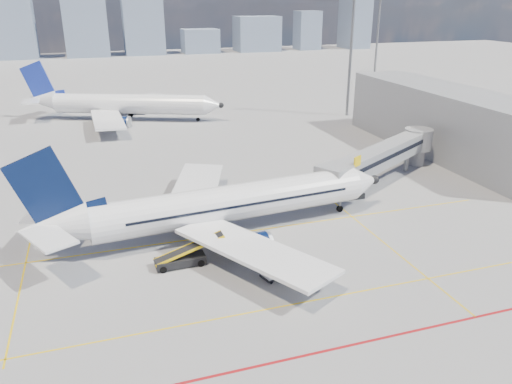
# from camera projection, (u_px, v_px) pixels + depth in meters

# --- Properties ---
(ground) EXTENTS (420.00, 420.00, 0.00)m
(ground) POSITION_uv_depth(u_px,v_px,m) (256.00, 271.00, 45.15)
(ground) COLOR gray
(ground) RESTS_ON ground
(apron_markings) EXTENTS (90.00, 35.12, 0.01)m
(apron_markings) POSITION_uv_depth(u_px,v_px,m) (264.00, 294.00, 41.52)
(apron_markings) COLOR #DFB50B
(apron_markings) RESTS_ON ground
(jet_bridge) EXTENTS (23.55, 15.78, 6.30)m
(jet_bridge) POSITION_uv_depth(u_px,v_px,m) (386.00, 155.00, 65.55)
(jet_bridge) COLOR gray
(jet_bridge) RESTS_ON ground
(terminal_block) EXTENTS (10.00, 42.00, 10.00)m
(terminal_block) POSITION_uv_depth(u_px,v_px,m) (447.00, 122.00, 77.89)
(terminal_block) COLOR gray
(terminal_block) RESTS_ON ground
(floodlight_mast_ne) EXTENTS (3.20, 0.61, 25.45)m
(floodlight_mast_ne) POSITION_uv_depth(u_px,v_px,m) (351.00, 48.00, 99.89)
(floodlight_mast_ne) COLOR slate
(floodlight_mast_ne) RESTS_ON ground
(floodlight_mast_far) EXTENTS (3.20, 0.61, 25.45)m
(floodlight_mast_far) POSITION_uv_depth(u_px,v_px,m) (378.00, 34.00, 138.69)
(floodlight_mast_far) COLOR slate
(floodlight_mast_far) RESTS_ON ground
(distant_skyline) EXTENTS (239.79, 14.83, 30.69)m
(distant_skyline) POSITION_uv_depth(u_px,v_px,m) (70.00, 26.00, 203.76)
(distant_skyline) COLOR slate
(distant_skyline) RESTS_ON ground
(main_aircraft) EXTENTS (38.77, 33.74, 11.32)m
(main_aircraft) POSITION_uv_depth(u_px,v_px,m) (219.00, 205.00, 51.02)
(main_aircraft) COLOR white
(main_aircraft) RESTS_ON ground
(second_aircraft) EXTENTS (38.69, 32.74, 11.82)m
(second_aircraft) POSITION_uv_depth(u_px,v_px,m) (122.00, 104.00, 99.58)
(second_aircraft) COLOR white
(second_aircraft) RESTS_ON ground
(baggage_tug) EXTENTS (2.28, 1.58, 1.48)m
(baggage_tug) POSITION_uv_depth(u_px,v_px,m) (273.00, 266.00, 44.48)
(baggage_tug) COLOR white
(baggage_tug) RESTS_ON ground
(cargo_dolly) EXTENTS (3.46, 2.24, 1.75)m
(cargo_dolly) POSITION_uv_depth(u_px,v_px,m) (279.00, 267.00, 43.85)
(cargo_dolly) COLOR black
(cargo_dolly) RESTS_ON ground
(belt_loader) EXTENTS (6.58, 1.93, 2.67)m
(belt_loader) POSITION_uv_depth(u_px,v_px,m) (182.00, 259.00, 45.79)
(belt_loader) COLOR black
(belt_loader) RESTS_ON ground
(ramp_worker) EXTENTS (0.40, 0.60, 1.63)m
(ramp_worker) POSITION_uv_depth(u_px,v_px,m) (321.00, 269.00, 43.83)
(ramp_worker) COLOR yellow
(ramp_worker) RESTS_ON ground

